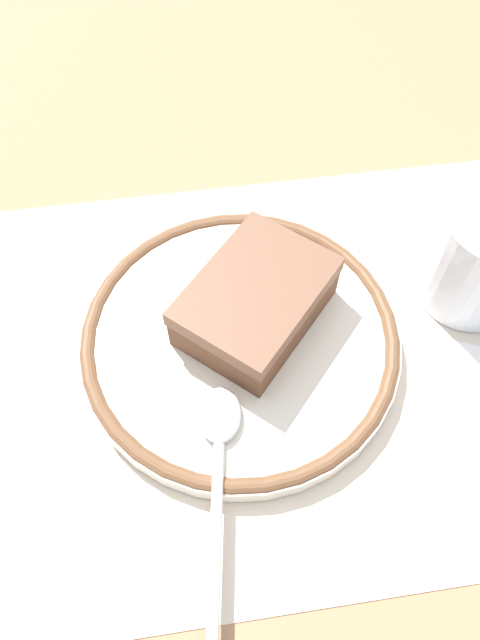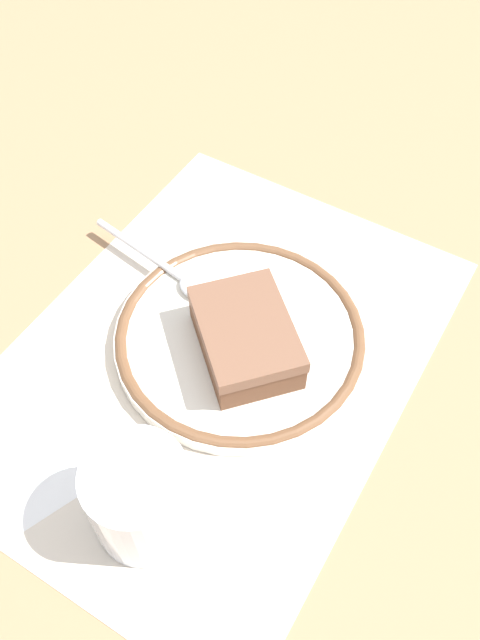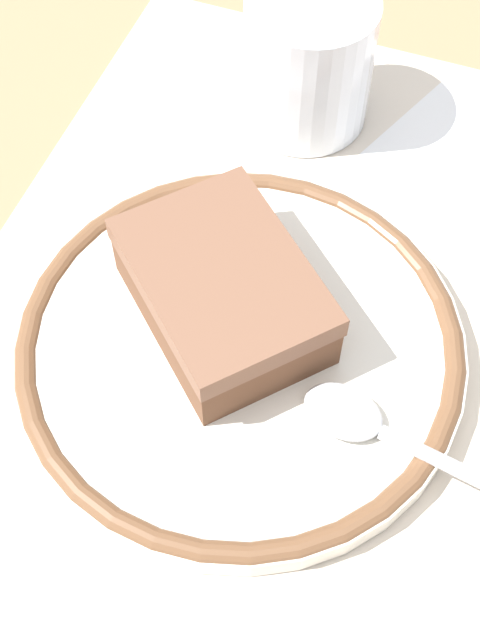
% 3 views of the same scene
% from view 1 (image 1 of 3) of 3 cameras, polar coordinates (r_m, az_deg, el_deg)
% --- Properties ---
extents(ground_plane, '(2.40, 2.40, 0.00)m').
position_cam_1_polar(ground_plane, '(0.42, 3.38, -3.36)').
color(ground_plane, '#9E7551').
extents(placemat, '(0.44, 0.32, 0.00)m').
position_cam_1_polar(placemat, '(0.42, 3.38, -3.32)').
color(placemat, beige).
rests_on(placemat, ground_plane).
extents(plate, '(0.22, 0.22, 0.02)m').
position_cam_1_polar(plate, '(0.42, 0.00, -1.78)').
color(plate, silver).
rests_on(plate, placemat).
extents(cake_slice, '(0.12, 0.12, 0.04)m').
position_cam_1_polar(cake_slice, '(0.41, 1.48, 1.73)').
color(cake_slice, brown).
rests_on(cake_slice, plate).
extents(spoon, '(0.04, 0.15, 0.01)m').
position_cam_1_polar(spoon, '(0.37, -2.02, -12.64)').
color(spoon, silver).
rests_on(spoon, plate).
extents(cup, '(0.07, 0.07, 0.08)m').
position_cam_1_polar(cup, '(0.45, 21.48, 5.03)').
color(cup, silver).
rests_on(cup, placemat).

